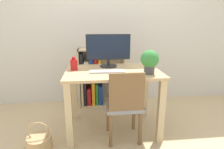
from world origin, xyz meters
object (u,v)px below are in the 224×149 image
Objects in this scene: bookshelf at (94,80)px; keyboard at (107,71)px; monitor at (108,49)px; vase at (74,64)px; chair at (124,104)px; potted_plant at (150,60)px; basket at (39,142)px.

keyboard is at bearing -80.61° from bookshelf.
keyboard is 0.93m from bookshelf.
bookshelf is (-0.14, 0.85, -0.36)m from keyboard.
monitor is at bearing -72.53° from bookshelf.
vase is 0.86m from bookshelf.
bookshelf is (-0.31, 1.05, -0.05)m from chair.
potted_plant is at bearing -58.59° from bookshelf.
bookshelf is 1.31m from basket.
monitor is at bearing 100.78° from chair.
vase reaches higher than bookshelf.
keyboard is 2.46× the size of vase.
chair is (0.55, -0.34, -0.38)m from vase.
vase reaches higher than basket.
keyboard is 0.48× the size of chair.
vase is at bearing 162.66° from potted_plant.
potted_plant reaches higher than chair.
basket is (-1.20, -0.14, -0.83)m from potted_plant.
potted_plant is 1.25m from bookshelf.
vase reaches higher than chair.
chair is (-0.28, -0.08, -0.46)m from potted_plant.
bookshelf is (-0.18, 0.57, -0.58)m from monitor.
vase is at bearing 160.09° from keyboard.
basket is (-0.61, -1.11, -0.33)m from bookshelf.
chair is at bearing -49.81° from keyboard.
potted_plant is 0.29× the size of bookshelf.
monitor reaches higher than potted_plant.
basket is (-0.92, -0.06, -0.37)m from chair.
chair is at bearing -74.78° from monitor.
monitor is 1.72× the size of basket.
keyboard is at bearing -19.91° from vase.
basket is at bearing -160.59° from keyboard.
chair reaches higher than keyboard.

